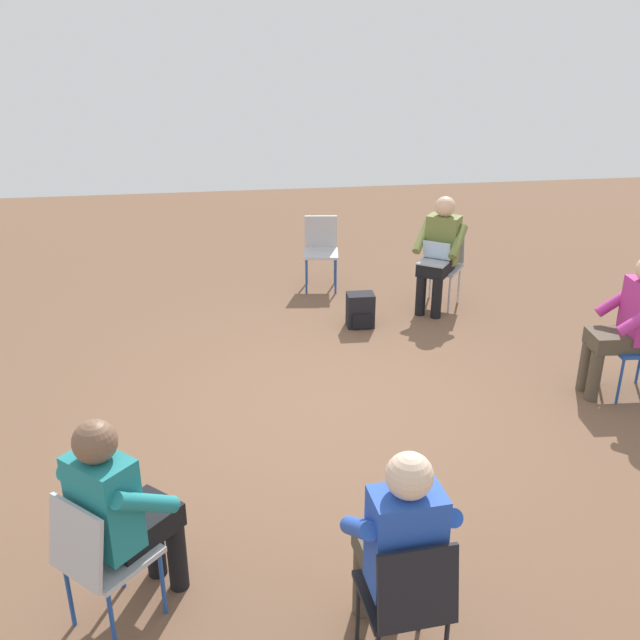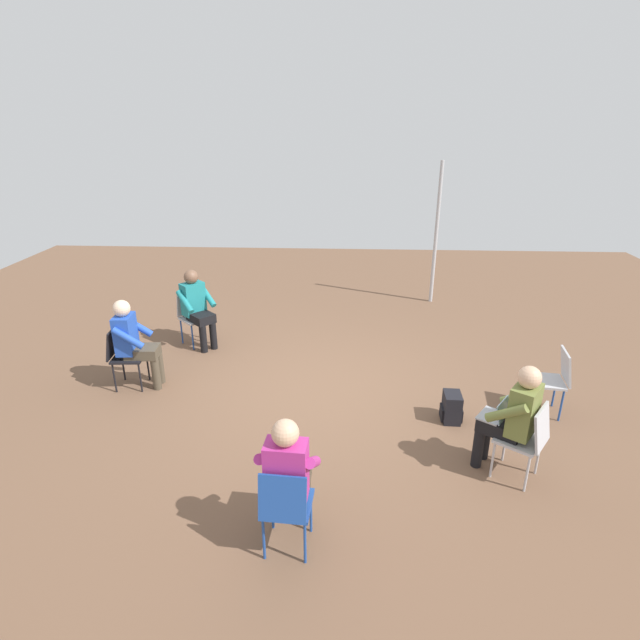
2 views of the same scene
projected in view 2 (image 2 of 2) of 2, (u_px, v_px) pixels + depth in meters
The scene contains 12 objects.
ground_plane at pixel (318, 393), 6.65m from camera, with size 16.17×16.17×0.00m, color brown.
chair_east at pixel (553, 377), 6.02m from camera, with size 0.49×0.45×0.85m.
chair_west at pixel (123, 353), 6.64m from camera, with size 0.46×0.43×0.85m.
chair_northwest at pixel (192, 314), 7.99m from camera, with size 0.59×0.58×0.85m.
chair_southeast at pixel (527, 437), 4.88m from camera, with size 0.58×0.57×0.85m.
chair_south at pixel (286, 505), 4.02m from camera, with size 0.43×0.46×0.85m.
person_with_laptop at pixel (513, 414), 4.90m from camera, with size 0.64×0.63×1.24m.
person_in_blue at pixel (134, 339), 6.58m from camera, with size 0.54×0.52×1.24m.
person_in_magenta at pixel (289, 471), 4.10m from camera, with size 0.52×0.54×1.24m.
person_in_teal at pixel (197, 305), 7.81m from camera, with size 0.63×0.63×1.24m.
backpack_near_laptop_user at pixel (452, 409), 5.98m from camera, with size 0.26×0.29×0.36m.
tent_pole_far at pixel (436, 234), 9.53m from camera, with size 0.07×0.07×2.71m, color #B2B2B7.
Camera 2 is at (0.32, -5.81, 3.37)m, focal length 28.00 mm.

